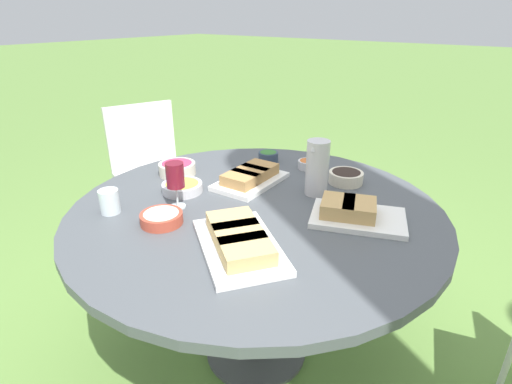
% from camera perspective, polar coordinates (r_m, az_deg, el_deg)
% --- Properties ---
extents(ground_plane, '(40.00, 40.00, 0.00)m').
position_cam_1_polar(ground_plane, '(1.98, 0.00, -21.58)').
color(ground_plane, '#668E42').
extents(dining_table, '(1.42, 1.42, 0.74)m').
position_cam_1_polar(dining_table, '(1.57, 0.00, -4.83)').
color(dining_table, '#4C4C51').
rests_on(dining_table, ground_plane).
extents(chair_near_right, '(0.56, 0.54, 0.89)m').
position_cam_1_polar(chair_near_right, '(2.67, -14.91, 3.97)').
color(chair_near_right, silver).
rests_on(chair_near_right, ground_plane).
extents(water_pitcher, '(0.10, 0.09, 0.23)m').
position_cam_1_polar(water_pitcher, '(1.61, 8.73, 3.45)').
color(water_pitcher, silver).
rests_on(water_pitcher, dining_table).
extents(wine_glass, '(0.07, 0.07, 0.18)m').
position_cam_1_polar(wine_glass, '(1.50, -11.47, 2.14)').
color(wine_glass, silver).
rests_on(wine_glass, dining_table).
extents(platter_bread_main, '(0.41, 0.45, 0.07)m').
position_cam_1_polar(platter_bread_main, '(1.26, -2.43, -6.91)').
color(platter_bread_main, white).
rests_on(platter_bread_main, dining_table).
extents(platter_charcuterie, '(0.34, 0.22, 0.07)m').
position_cam_1_polar(platter_charcuterie, '(1.72, -0.80, 2.16)').
color(platter_charcuterie, white).
rests_on(platter_charcuterie, dining_table).
extents(platter_sandwich_side, '(0.32, 0.39, 0.07)m').
position_cam_1_polar(platter_sandwich_side, '(1.46, 13.65, -2.84)').
color(platter_sandwich_side, white).
rests_on(platter_sandwich_side, dining_table).
extents(bowl_fries, '(0.17, 0.17, 0.04)m').
position_cam_1_polar(bowl_fries, '(1.67, -10.49, 0.71)').
color(bowl_fries, silver).
rests_on(bowl_fries, dining_table).
extents(bowl_salad, '(0.10, 0.10, 0.05)m').
position_cam_1_polar(bowl_salad, '(1.98, 1.77, 5.12)').
color(bowl_salad, '#334256').
rests_on(bowl_salad, dining_table).
extents(bowl_olives, '(0.15, 0.15, 0.05)m').
position_cam_1_polar(bowl_olives, '(1.77, 12.72, 2.15)').
color(bowl_olives, beige).
rests_on(bowl_olives, dining_table).
extents(bowl_dip_red, '(0.17, 0.17, 0.06)m').
position_cam_1_polar(bowl_dip_red, '(1.86, -11.19, 3.38)').
color(bowl_dip_red, beige).
rests_on(bowl_dip_red, dining_table).
extents(bowl_dip_cream, '(0.15, 0.15, 0.04)m').
position_cam_1_polar(bowl_dip_cream, '(1.44, -13.35, -3.58)').
color(bowl_dip_cream, '#B74733').
rests_on(bowl_dip_cream, dining_table).
extents(bowl_roasted_veg, '(0.09, 0.09, 0.04)m').
position_cam_1_polar(bowl_roasted_veg, '(1.91, 7.42, 3.99)').
color(bowl_roasted_veg, silver).
rests_on(bowl_roasted_veg, dining_table).
extents(cup_water_near, '(0.07, 0.07, 0.09)m').
position_cam_1_polar(cup_water_near, '(1.56, -20.20, -1.27)').
color(cup_water_near, silver).
rests_on(cup_water_near, dining_table).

